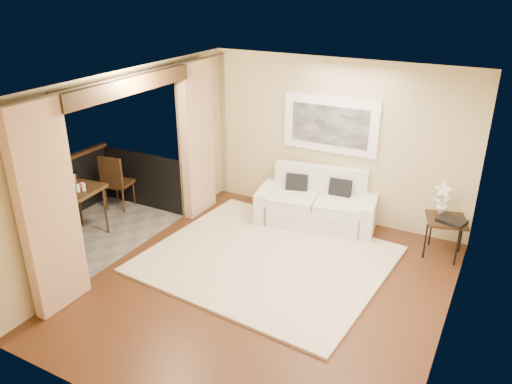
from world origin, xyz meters
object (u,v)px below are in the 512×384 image
Objects in this scene: balcony_chair_far at (115,179)px; balcony_chair_near at (63,224)px; sofa at (317,205)px; orchid at (443,199)px; side_table at (446,222)px; bistro_table at (75,193)px; ice_bucket at (72,179)px.

balcony_chair_near is at bearing 95.81° from balcony_chair_far.
orchid reaches higher than sofa.
side_table is 5.50m from balcony_chair_far.
side_table is 5.63m from bistro_table.
sofa is 10.25× the size of ice_bucket.
side_table is 0.75× the size of balcony_chair_near.
sofa is 2.01m from orchid.
ice_bucket is at bearing 149.22° from bistro_table.
ice_bucket is (-5.33, -2.07, 0.40)m from side_table.
ice_bucket is at bearing -156.64° from sofa.
balcony_chair_near is at bearing -63.08° from bistro_table.
orchid reaches higher than balcony_chair_near.
ice_bucket is at bearing -158.81° from side_table.
side_table is at bearing 41.95° from balcony_chair_near.
bistro_table is at bearing -156.11° from orchid.
bistro_table is at bearing 130.47° from balcony_chair_near.
bistro_table is at bearing 89.88° from balcony_chair_far.
balcony_chair_near is 4.55× the size of ice_bucket.
balcony_chair_far is at bearing 100.25° from bistro_table.
balcony_chair_near is (0.27, -0.52, -0.24)m from bistro_table.
orchid is at bearing 22.64° from ice_bucket.
side_table is 0.34m from orchid.
balcony_chair_far is at bearing 119.74° from balcony_chair_near.
balcony_chair_near is (0.45, -1.56, -0.06)m from balcony_chair_far.
orchid is 0.49× the size of balcony_chair_far.
sofa is 2.25× the size of balcony_chair_near.
balcony_chair_near is (-4.82, -2.77, -0.32)m from orchid.
balcony_chair_near reaches higher than bistro_table.
orchid is at bearing 135.67° from side_table.
ice_bucket is at bearing 136.91° from balcony_chair_near.
balcony_chair_far is 5.06× the size of ice_bucket.
orchid is 0.59× the size of bistro_table.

